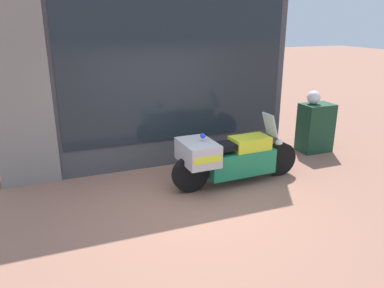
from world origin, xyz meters
The scene contains 6 objects.
ground_plane centered at (0.00, 0.00, 0.00)m, with size 60.00×60.00×0.00m, color #9E6B56.
shop_building centered at (-0.43, 2.00, 1.87)m, with size 5.74×0.55×3.73m.
window_display centered at (0.43, 2.03, 0.44)m, with size 4.28×0.30×1.79m.
paramedic_motorcycle centered at (0.95, 0.51, 0.53)m, with size 2.51×0.83×1.24m.
utility_cabinet centered at (3.60, 1.45, 0.54)m, with size 0.70×0.50×1.09m, color #193D28.
white_helmet centered at (3.51, 1.49, 1.23)m, with size 0.29×0.29×0.29m, color white.
Camera 1 is at (-1.92, -5.08, 2.86)m, focal length 35.00 mm.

